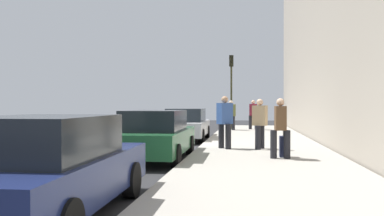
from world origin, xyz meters
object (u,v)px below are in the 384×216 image
object	(u,v)px
parked_car_silver	(187,124)
pedestrian_burgundy_coat	(253,114)
parked_car_navy	(49,167)
pedestrian_tan_coat	(260,122)
pedestrian_olive_coat	(231,114)
rolling_suitcase	(283,146)
traffic_light_pole	(231,80)
pedestrian_brown_coat	(280,126)
pedestrian_blue_coat	(225,121)
parked_car_green	(156,135)

from	to	relation	value
parked_car_silver	pedestrian_burgundy_coat	world-z (taller)	pedestrian_burgundy_coat
parked_car_navy	pedestrian_tan_coat	size ratio (longest dim) A/B	2.62
pedestrian_burgundy_coat	pedestrian_olive_coat	distance (m)	1.71
pedestrian_burgundy_coat	parked_car_navy	bearing A→B (deg)	170.85
pedestrian_tan_coat	rolling_suitcase	size ratio (longest dim) A/B	1.79
pedestrian_burgundy_coat	rolling_suitcase	bearing A→B (deg)	-177.17
pedestrian_burgundy_coat	traffic_light_pole	world-z (taller)	traffic_light_pole
pedestrian_tan_coat	pedestrian_brown_coat	bearing A→B (deg)	-168.25
parked_car_silver	pedestrian_blue_coat	xyz separation A→B (m)	(-4.70, -2.06, 0.37)
parked_car_silver	parked_car_green	bearing A→B (deg)	-179.24
parked_car_silver	pedestrian_tan_coat	size ratio (longest dim) A/B	2.75
parked_car_green	pedestrian_olive_coat	bearing A→B (deg)	-7.88
pedestrian_blue_coat	pedestrian_tan_coat	bearing A→B (deg)	-89.20
parked_car_navy	parked_car_green	distance (m)	6.37
pedestrian_burgundy_coat	pedestrian_tan_coat	distance (m)	11.59
parked_car_green	traffic_light_pole	xyz separation A→B (m)	(13.33, -1.75, 2.52)
pedestrian_burgundy_coat	traffic_light_pole	xyz separation A→B (m)	(-0.43, 1.37, 2.15)
parked_car_silver	pedestrian_olive_coat	size ratio (longest dim) A/B	2.63
parked_car_silver	rolling_suitcase	distance (m)	7.79
parked_car_silver	pedestrian_brown_coat	bearing A→B (deg)	-152.00
parked_car_green	pedestrian_brown_coat	distance (m)	3.70
pedestrian_tan_coat	pedestrian_brown_coat	size ratio (longest dim) A/B	1.01
pedestrian_olive_coat	pedestrian_tan_coat	bearing A→B (deg)	-172.34
parked_car_silver	pedestrian_burgundy_coat	size ratio (longest dim) A/B	2.59
parked_car_navy	parked_car_green	xyz separation A→B (m)	(6.37, -0.12, 0.00)
pedestrian_burgundy_coat	pedestrian_blue_coat	distance (m)	11.66
pedestrian_tan_coat	pedestrian_olive_coat	xyz separation A→B (m)	(10.56, 1.42, 0.04)
parked_car_green	pedestrian_brown_coat	bearing A→B (deg)	-93.77
parked_car_green	pedestrian_olive_coat	distance (m)	12.86
rolling_suitcase	traffic_light_pole	bearing A→B (deg)	8.80
parked_car_navy	pedestrian_tan_coat	xyz separation A→B (m)	(8.54, -3.30, 0.32)
pedestrian_blue_coat	pedestrian_olive_coat	xyz separation A→B (m)	(10.58, 0.20, -0.01)
parked_car_silver	traffic_light_pole	world-z (taller)	traffic_light_pole
parked_car_silver	pedestrian_blue_coat	size ratio (longest dim) A/B	2.60
pedestrian_blue_coat	pedestrian_olive_coat	bearing A→B (deg)	1.11
parked_car_silver	pedestrian_tan_coat	world-z (taller)	pedestrian_tan_coat
pedestrian_blue_coat	pedestrian_burgundy_coat	bearing A→B (deg)	-5.71
pedestrian_blue_coat	pedestrian_brown_coat	bearing A→B (deg)	-144.39
pedestrian_olive_coat	traffic_light_pole	size ratio (longest dim) A/B	0.39
parked_car_navy	pedestrian_brown_coat	distance (m)	7.22
rolling_suitcase	parked_car_navy	bearing A→B (deg)	148.85
parked_car_navy	rolling_suitcase	bearing A→B (deg)	-31.15
pedestrian_olive_coat	rolling_suitcase	size ratio (longest dim) A/B	1.87
pedestrian_burgundy_coat	pedestrian_olive_coat	size ratio (longest dim) A/B	1.02
pedestrian_burgundy_coat	traffic_light_pole	distance (m)	2.58
pedestrian_brown_coat	parked_car_green	bearing A→B (deg)	86.23
pedestrian_brown_coat	rolling_suitcase	distance (m)	0.71
parked_car_green	rolling_suitcase	size ratio (longest dim) A/B	4.82
parked_car_navy	pedestrian_blue_coat	world-z (taller)	pedestrian_blue_coat
pedestrian_blue_coat	pedestrian_tan_coat	size ratio (longest dim) A/B	1.06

